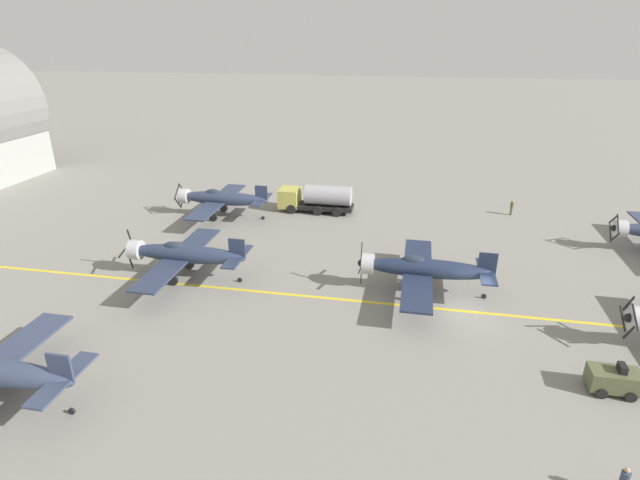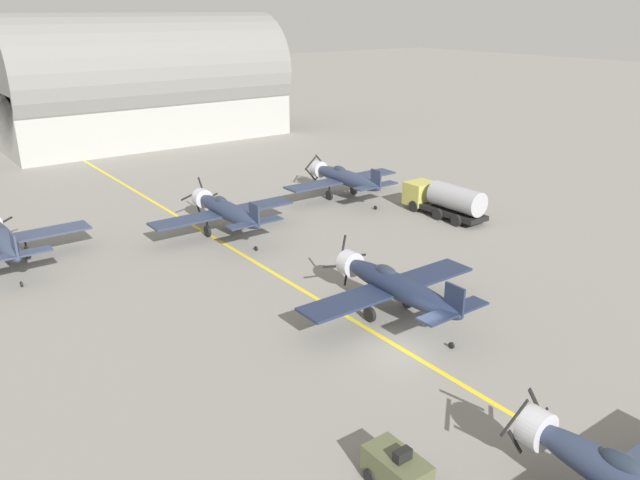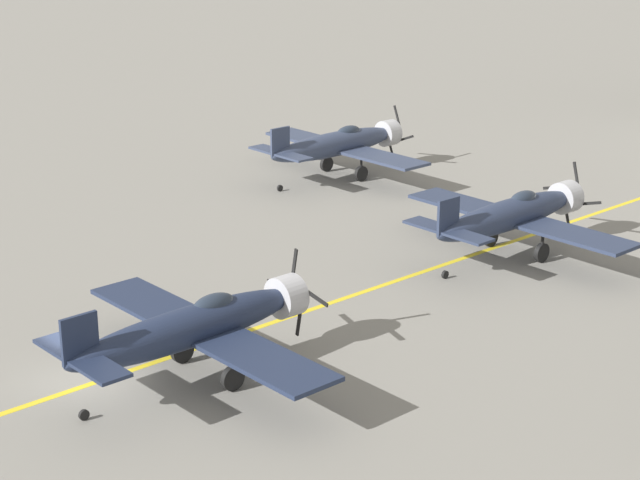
% 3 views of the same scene
% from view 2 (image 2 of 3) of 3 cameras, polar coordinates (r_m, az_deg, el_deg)
% --- Properties ---
extents(ground_plane, '(400.00, 400.00, 0.00)m').
position_cam_2_polar(ground_plane, '(33.61, 8.00, -10.14)').
color(ground_plane, gray).
extents(taxiway_stripe, '(0.30, 160.00, 0.01)m').
position_cam_2_polar(taxiway_stripe, '(33.61, 8.00, -10.13)').
color(taxiway_stripe, yellow).
rests_on(taxiway_stripe, ground).
extents(airplane_far_right, '(12.00, 9.98, 3.65)m').
position_cam_2_polar(airplane_far_right, '(59.20, 2.22, 5.73)').
color(airplane_far_right, '#2B364F').
rests_on(airplane_far_right, ground).
extents(airplane_mid_center, '(12.00, 9.98, 3.78)m').
position_cam_2_polar(airplane_mid_center, '(36.23, 6.79, -4.13)').
color(airplane_mid_center, '#1F2942').
rests_on(airplane_mid_center, ground).
extents(airplane_far_left, '(12.00, 9.98, 3.70)m').
position_cam_2_polar(airplane_far_left, '(48.59, -27.10, 0.14)').
color(airplane_far_left, '#323C56').
rests_on(airplane_far_left, ground).
extents(airplane_far_center, '(12.00, 9.98, 3.75)m').
position_cam_2_polar(airplane_far_center, '(49.91, -8.64, 2.71)').
color(airplane_far_center, '#28324C').
rests_on(airplane_far_center, ground).
extents(fuel_tanker, '(2.67, 8.00, 2.98)m').
position_cam_2_polar(fuel_tanker, '(55.02, 11.30, 3.66)').
color(fuel_tanker, black).
rests_on(fuel_tanker, ground).
extents(tow_tractor, '(1.57, 2.60, 1.79)m').
position_cam_2_polar(tow_tractor, '(25.02, 7.04, -20.03)').
color(tow_tractor, '#515638').
rests_on(tow_tractor, ground).
extents(hangar, '(36.45, 16.02, 16.70)m').
position_cam_2_polar(hangar, '(89.11, -15.65, 13.36)').
color(hangar, '#9E9E99').
rests_on(hangar, ground).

